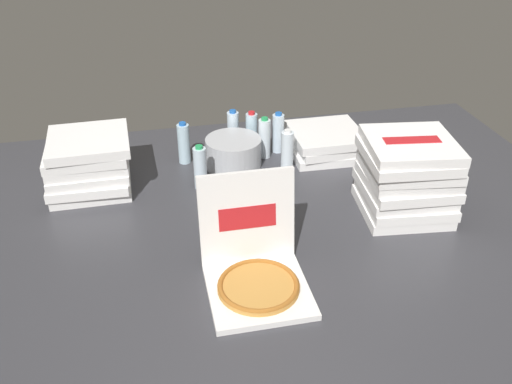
{
  "coord_description": "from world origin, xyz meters",
  "views": [
    {
      "loc": [
        -0.51,
        -2.08,
        1.48
      ],
      "look_at": [
        -0.04,
        0.1,
        0.14
      ],
      "focal_mm": 39.69,
      "sensor_mm": 36.0,
      "label": 1
    }
  ],
  "objects": [
    {
      "name": "pizza_stack_left_near",
      "position": [
        0.49,
        0.67,
        0.07
      ],
      "size": [
        0.42,
        0.41,
        0.14
      ],
      "color": "white",
      "rests_on": "ground_plane"
    },
    {
      "name": "water_bottle_0",
      "position": [
        -0.31,
        0.73,
        0.11
      ],
      "size": [
        0.07,
        0.07,
        0.24
      ],
      "color": "silver",
      "rests_on": "ground_plane"
    },
    {
      "name": "water_bottle_6",
      "position": [
        0.13,
        0.7,
        0.11
      ],
      "size": [
        0.07,
        0.07,
        0.24
      ],
      "color": "white",
      "rests_on": "ground_plane"
    },
    {
      "name": "pizza_stack_left_far",
      "position": [
        0.65,
        0.01,
        0.19
      ],
      "size": [
        0.45,
        0.44,
        0.38
      ],
      "color": "white",
      "rests_on": "ground_plane"
    },
    {
      "name": "pizza_stack_center_far",
      "position": [
        -0.81,
        0.55,
        0.14
      ],
      "size": [
        0.42,
        0.42,
        0.28
      ],
      "color": "white",
      "rests_on": "ground_plane"
    },
    {
      "name": "water_bottle_5",
      "position": [
        -0.26,
        0.43,
        0.11
      ],
      "size": [
        0.07,
        0.07,
        0.24
      ],
      "color": "silver",
      "rests_on": "ground_plane"
    },
    {
      "name": "ground_plane",
      "position": [
        0.0,
        0.0,
        -0.01
      ],
      "size": [
        3.2,
        2.4,
        0.02
      ],
      "primitive_type": "cube",
      "color": "#38383D"
    },
    {
      "name": "water_bottle_2",
      "position": [
        0.22,
        0.75,
        0.11
      ],
      "size": [
        0.07,
        0.07,
        0.24
      ],
      "color": "silver",
      "rests_on": "ground_plane"
    },
    {
      "name": "ice_bucket",
      "position": [
        -0.06,
        0.63,
        0.08
      ],
      "size": [
        0.3,
        0.3,
        0.16
      ],
      "primitive_type": "cylinder",
      "color": "#B7BABF",
      "rests_on": "ground_plane"
    },
    {
      "name": "water_bottle_3",
      "position": [
        0.22,
        0.52,
        0.11
      ],
      "size": [
        0.07,
        0.07,
        0.24
      ],
      "color": "white",
      "rests_on": "ground_plane"
    },
    {
      "name": "water_bottle_1",
      "position": [
        0.08,
        0.8,
        0.11
      ],
      "size": [
        0.07,
        0.07,
        0.24
      ],
      "color": "silver",
      "rests_on": "ground_plane"
    },
    {
      "name": "open_pizza_box",
      "position": [
        -0.15,
        -0.36,
        0.08
      ],
      "size": [
        0.39,
        0.45,
        0.41
      ],
      "color": "white",
      "rests_on": "ground_plane"
    },
    {
      "name": "water_bottle_4",
      "position": [
        -0.02,
        0.84,
        0.11
      ],
      "size": [
        0.07,
        0.07,
        0.24
      ],
      "color": "silver",
      "rests_on": "ground_plane"
    }
  ]
}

